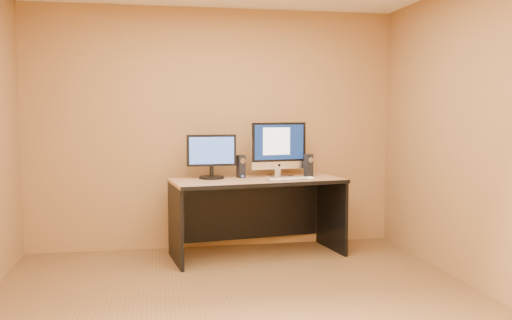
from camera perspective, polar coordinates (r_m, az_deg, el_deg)
name	(u,v)px	position (r m, az deg, el deg)	size (l,w,h in m)	color
floor	(244,310)	(4.21, -1.31, -15.51)	(4.00, 4.00, 0.00)	brown
walls	(243,137)	(3.95, -1.35, 2.44)	(4.00, 4.00, 2.60)	olive
desk	(257,217)	(5.61, 0.14, -6.06)	(1.73, 0.76, 0.80)	tan
imac	(280,149)	(5.72, 2.49, 1.18)	(0.62, 0.23, 0.59)	silver
second_monitor	(211,157)	(5.58, -4.71, 0.36)	(0.52, 0.26, 0.45)	black
speaker_left	(241,166)	(5.65, -1.59, -0.67)	(0.07, 0.08, 0.24)	black
speaker_right	(308,165)	(5.80, 5.55, -0.55)	(0.07, 0.08, 0.24)	black
keyboard	(290,179)	(5.46, 3.58, -2.03)	(0.46, 0.13, 0.02)	#B9BABE
mouse	(310,178)	(5.49, 5.72, -1.90)	(0.06, 0.11, 0.04)	white
cable_a	(285,175)	(5.87, 3.11, -1.59)	(0.01, 0.01, 0.24)	black
cable_b	(270,175)	(5.89, 1.54, -1.56)	(0.01, 0.01, 0.19)	black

